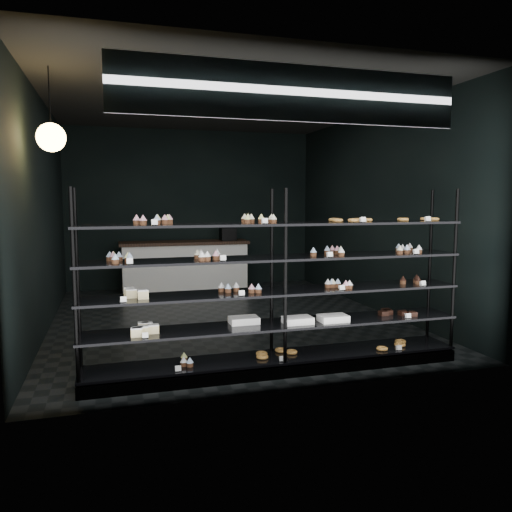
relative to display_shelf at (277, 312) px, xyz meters
The scene contains 5 objects.
room 2.64m from the display_shelf, 90.09° to the left, with size 5.01×6.01×3.20m.
display_shelf is the anchor object (origin of this frame).
signage 2.17m from the display_shelf, 90.48° to the right, with size 3.30×0.05×0.50m.
pendant_lamp 3.01m from the display_shelf, 156.96° to the left, with size 0.30×0.30×0.88m.
service_counter 4.96m from the display_shelf, 92.69° to the left, with size 2.50×0.65×1.23m.
Camera 1 is at (-1.62, -7.27, 1.80)m, focal length 35.00 mm.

